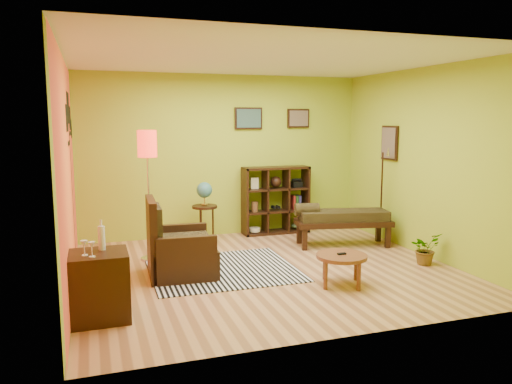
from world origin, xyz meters
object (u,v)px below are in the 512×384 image
object	(u,v)px
coffee_table	(342,259)
potted_plant	(425,252)
bench	(341,218)
armchair	(177,252)
side_cabinet	(99,286)
globe_table	(204,197)
floor_lamp	(147,155)
cube_shelf	(277,200)

from	to	relation	value
coffee_table	potted_plant	xyz separation A→B (m)	(1.55, 0.41, -0.16)
bench	armchair	bearing A→B (deg)	-165.47
coffee_table	side_cabinet	bearing A→B (deg)	-176.49
side_cabinet	globe_table	size ratio (longest dim) A/B	1.01
floor_lamp	bench	world-z (taller)	floor_lamp
floor_lamp	coffee_table	bearing A→B (deg)	-41.77
side_cabinet	potted_plant	world-z (taller)	side_cabinet
potted_plant	bench	bearing A→B (deg)	115.88
coffee_table	globe_table	bearing A→B (deg)	113.01
armchair	potted_plant	world-z (taller)	armchair
floor_lamp	globe_table	xyz separation A→B (m)	(0.99, 0.76, -0.76)
floor_lamp	bench	bearing A→B (deg)	-2.90
side_cabinet	cube_shelf	world-z (taller)	cube_shelf
floor_lamp	bench	xyz separation A→B (m)	(3.02, -0.15, -1.07)
armchair	cube_shelf	bearing A→B (deg)	42.01
bench	potted_plant	size ratio (longest dim) A/B	3.55
floor_lamp	side_cabinet	bearing A→B (deg)	-110.06
armchair	side_cabinet	bearing A→B (deg)	-130.08
side_cabinet	cube_shelf	xyz separation A→B (m)	(3.11, 3.09, 0.25)
armchair	side_cabinet	xyz separation A→B (m)	(-1.00, -1.19, 0.04)
cube_shelf	bench	bearing A→B (deg)	-61.01
side_cabinet	bench	world-z (taller)	side_cabinet
floor_lamp	cube_shelf	bearing A→B (deg)	23.59
potted_plant	armchair	bearing A→B (deg)	169.97
coffee_table	armchair	size ratio (longest dim) A/B	0.61
side_cabinet	floor_lamp	xyz separation A→B (m)	(0.75, 2.06, 1.17)
globe_table	cube_shelf	distance (m)	1.41
armchair	bench	size ratio (longest dim) A/B	0.64
bench	floor_lamp	bearing A→B (deg)	177.10
side_cabinet	globe_table	distance (m)	3.34
coffee_table	cube_shelf	world-z (taller)	cube_shelf
globe_table	side_cabinet	bearing A→B (deg)	-121.60
globe_table	floor_lamp	bearing A→B (deg)	-142.20
coffee_table	potted_plant	world-z (taller)	coffee_table
floor_lamp	cube_shelf	xyz separation A→B (m)	(2.36, 1.03, -0.93)
side_cabinet	floor_lamp	distance (m)	2.49
coffee_table	floor_lamp	size ratio (longest dim) A/B	0.33
globe_table	cube_shelf	size ratio (longest dim) A/B	0.84
cube_shelf	potted_plant	size ratio (longest dim) A/B	2.65
armchair	side_cabinet	size ratio (longest dim) A/B	1.02
coffee_table	side_cabinet	xyz separation A→B (m)	(-2.87, -0.18, 0.02)
armchair	globe_table	size ratio (longest dim) A/B	1.02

